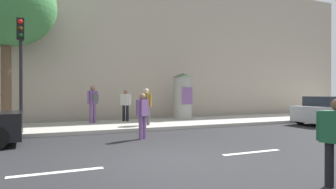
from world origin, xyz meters
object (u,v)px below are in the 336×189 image
object	(u,v)px
traffic_light	(21,56)
pedestrian_in_light_jacket	(125,103)
pedestrian_with_backpack	(146,103)
pedestrian_in_red_top	(142,113)
pedestrian_in_dark_shirt	(93,101)
parked_car_red	(335,111)
street_tree	(6,6)
poster_column	(183,96)

from	to	relation	value
traffic_light	pedestrian_in_light_jacket	world-z (taller)	traffic_light
traffic_light	pedestrian_with_backpack	distance (m)	5.24
traffic_light	pedestrian_in_red_top	xyz separation A→B (m)	(3.80, -1.98, -1.96)
pedestrian_in_dark_shirt	pedestrian_with_backpack	xyz separation A→B (m)	(2.01, -1.79, -0.09)
pedestrian_with_backpack	parked_car_red	world-z (taller)	pedestrian_with_backpack
pedestrian_in_red_top	pedestrian_with_backpack	size ratio (longest dim) A/B	0.96
street_tree	pedestrian_in_red_top	distance (m)	7.71
street_tree	pedestrian_in_dark_shirt	distance (m)	5.38
traffic_light	pedestrian_in_light_jacket	xyz separation A→B (m)	(4.52, 2.84, -1.79)
pedestrian_in_red_top	pedestrian_in_light_jacket	bearing A→B (deg)	81.48
poster_column	street_tree	size ratio (longest dim) A/B	0.36
pedestrian_in_light_jacket	traffic_light	bearing A→B (deg)	-147.89
poster_column	parked_car_red	world-z (taller)	poster_column
pedestrian_in_light_jacket	street_tree	bearing A→B (deg)	-176.83
pedestrian_with_backpack	parked_car_red	distance (m)	9.39
traffic_light	street_tree	xyz separation A→B (m)	(-0.70, 2.55, 2.37)
pedestrian_in_dark_shirt	parked_car_red	distance (m)	11.84
traffic_light	street_tree	bearing A→B (deg)	105.26
traffic_light	street_tree	distance (m)	3.55
street_tree	pedestrian_in_light_jacket	world-z (taller)	street_tree
poster_column	pedestrian_in_dark_shirt	xyz separation A→B (m)	(-4.86, -0.27, -0.21)
street_tree	pedestrian_in_light_jacket	bearing A→B (deg)	3.17
poster_column	pedestrian_with_backpack	world-z (taller)	poster_column
pedestrian_in_red_top	pedestrian_with_backpack	xyz separation A→B (m)	(1.08, 2.76, 0.22)
poster_column	pedestrian_in_dark_shirt	bearing A→B (deg)	-176.77
poster_column	pedestrian_in_red_top	bearing A→B (deg)	-129.26
pedestrian_in_light_jacket	poster_column	bearing A→B (deg)	-0.03
pedestrian_in_red_top	pedestrian_in_light_jacket	size ratio (longest dim) A/B	0.99
traffic_light	pedestrian_in_light_jacket	bearing A→B (deg)	32.11
traffic_light	pedestrian_in_light_jacket	distance (m)	5.63
pedestrian_with_backpack	street_tree	bearing A→B (deg)	162.36
traffic_light	pedestrian_in_dark_shirt	distance (m)	4.19
pedestrian_with_backpack	pedestrian_in_dark_shirt	bearing A→B (deg)	138.33
pedestrian_in_light_jacket	pedestrian_in_red_top	bearing A→B (deg)	-98.52
poster_column	pedestrian_with_backpack	size ratio (longest dim) A/B	1.54
traffic_light	pedestrian_in_light_jacket	size ratio (longest dim) A/B	2.55
pedestrian_in_red_top	traffic_light	bearing A→B (deg)	152.45
pedestrian_in_dark_shirt	parked_car_red	xyz separation A→B (m)	(11.10, -4.08, -0.52)
street_tree	pedestrian_in_light_jacket	xyz separation A→B (m)	(5.22, 0.29, -4.16)
traffic_light	parked_car_red	world-z (taller)	traffic_light
poster_column	street_tree	world-z (taller)	street_tree
pedestrian_in_light_jacket	pedestrian_with_backpack	size ratio (longest dim) A/B	0.97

